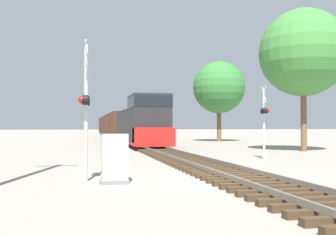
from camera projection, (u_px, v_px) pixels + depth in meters
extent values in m
plane|color=gray|center=(242.00, 181.00, 12.71)|extent=(400.00, 400.00, 0.00)
cube|color=#42301E|center=(326.00, 206.00, 8.31)|extent=(2.60, 0.22, 0.16)
cube|color=#42301E|center=(310.00, 201.00, 8.90)|extent=(2.60, 0.22, 0.16)
cube|color=#42301E|center=(296.00, 196.00, 9.49)|extent=(2.60, 0.22, 0.16)
cube|color=#42301E|center=(284.00, 192.00, 10.07)|extent=(2.60, 0.22, 0.16)
cube|color=#42301E|center=(273.00, 188.00, 10.66)|extent=(2.60, 0.22, 0.16)
cube|color=#42301E|center=(263.00, 185.00, 11.25)|extent=(2.60, 0.22, 0.16)
cube|color=#42301E|center=(254.00, 182.00, 11.83)|extent=(2.60, 0.22, 0.16)
cube|color=#42301E|center=(246.00, 180.00, 12.42)|extent=(2.60, 0.22, 0.16)
cube|color=#42301E|center=(238.00, 177.00, 13.00)|extent=(2.60, 0.22, 0.16)
cube|color=#42301E|center=(232.00, 175.00, 13.59)|extent=(2.60, 0.22, 0.16)
cube|color=#42301E|center=(226.00, 173.00, 14.18)|extent=(2.60, 0.22, 0.16)
cube|color=#42301E|center=(220.00, 171.00, 14.76)|extent=(2.60, 0.22, 0.16)
cube|color=#42301E|center=(215.00, 169.00, 15.35)|extent=(2.60, 0.22, 0.16)
cube|color=#42301E|center=(210.00, 168.00, 15.93)|extent=(2.60, 0.22, 0.16)
cube|color=#42301E|center=(205.00, 166.00, 16.52)|extent=(2.60, 0.22, 0.16)
cube|color=#42301E|center=(201.00, 165.00, 17.11)|extent=(2.60, 0.22, 0.16)
cube|color=#42301E|center=(197.00, 164.00, 17.69)|extent=(2.60, 0.22, 0.16)
cube|color=#42301E|center=(194.00, 162.00, 18.28)|extent=(2.60, 0.22, 0.16)
cube|color=#42301E|center=(190.00, 161.00, 18.87)|extent=(2.60, 0.22, 0.16)
cube|color=#42301E|center=(187.00, 160.00, 19.45)|extent=(2.60, 0.22, 0.16)
cube|color=#42301E|center=(184.00, 159.00, 20.04)|extent=(2.60, 0.22, 0.16)
cube|color=#42301E|center=(181.00, 158.00, 20.62)|extent=(2.60, 0.22, 0.16)
cube|color=#42301E|center=(178.00, 157.00, 21.21)|extent=(2.60, 0.22, 0.16)
cube|color=#42301E|center=(176.00, 157.00, 21.80)|extent=(2.60, 0.22, 0.16)
cube|color=#42301E|center=(173.00, 156.00, 22.38)|extent=(2.60, 0.22, 0.16)
cube|color=#42301E|center=(171.00, 155.00, 22.97)|extent=(2.60, 0.22, 0.16)
cube|color=#42301E|center=(169.00, 154.00, 23.56)|extent=(2.60, 0.22, 0.16)
cube|color=#42301E|center=(167.00, 154.00, 24.14)|extent=(2.60, 0.22, 0.16)
cube|color=#42301E|center=(165.00, 153.00, 24.73)|extent=(2.60, 0.22, 0.16)
cube|color=#42301E|center=(163.00, 152.00, 25.31)|extent=(2.60, 0.22, 0.16)
cube|color=#42301E|center=(161.00, 152.00, 25.90)|extent=(2.60, 0.22, 0.16)
cube|color=#42301E|center=(159.00, 151.00, 26.49)|extent=(2.60, 0.22, 0.16)
cube|color=#42301E|center=(158.00, 151.00, 27.07)|extent=(2.60, 0.22, 0.16)
cube|color=#42301E|center=(156.00, 150.00, 27.66)|extent=(2.60, 0.22, 0.16)
cube|color=#42301E|center=(155.00, 150.00, 28.25)|extent=(2.60, 0.22, 0.16)
cube|color=#42301E|center=(153.00, 149.00, 28.83)|extent=(2.60, 0.22, 0.16)
cube|color=#42301E|center=(152.00, 149.00, 29.42)|extent=(2.60, 0.22, 0.16)
cube|color=#42301E|center=(150.00, 148.00, 30.00)|extent=(2.60, 0.22, 0.16)
cube|color=#42301E|center=(149.00, 148.00, 30.59)|extent=(2.60, 0.22, 0.16)
cube|color=#42301E|center=(148.00, 147.00, 31.18)|extent=(2.60, 0.22, 0.16)
cube|color=#42301E|center=(147.00, 147.00, 31.76)|extent=(2.60, 0.22, 0.16)
cube|color=slate|center=(221.00, 174.00, 12.56)|extent=(0.07, 160.00, 0.15)
cube|color=slate|center=(262.00, 173.00, 12.87)|extent=(0.07, 160.00, 0.15)
cube|color=#232326|center=(133.00, 126.00, 40.07)|extent=(2.44, 13.60, 3.04)
cube|color=#232326|center=(149.00, 120.00, 30.78)|extent=(2.87, 4.27, 3.90)
cube|color=black|center=(149.00, 103.00, 30.81)|extent=(2.90, 4.32, 0.86)
cube|color=red|center=(154.00, 137.00, 28.66)|extent=(2.87, 1.94, 1.37)
cube|color=red|center=(137.00, 140.00, 37.19)|extent=(2.93, 19.04, 0.24)
cube|color=black|center=(148.00, 142.00, 31.02)|extent=(1.58, 2.20, 1.00)
cube|color=black|center=(130.00, 138.00, 43.36)|extent=(1.58, 2.20, 1.00)
cube|color=#4C2819|center=(120.00, 125.00, 55.32)|extent=(2.73, 14.38, 3.36)
cube|color=black|center=(123.00, 136.00, 50.72)|extent=(1.58, 2.20, 0.90)
cube|color=black|center=(117.00, 135.00, 59.85)|extent=(1.58, 2.20, 0.90)
cube|color=#4C2819|center=(111.00, 125.00, 70.95)|extent=(2.73, 14.38, 3.36)
cube|color=black|center=(113.00, 134.00, 66.35)|extent=(1.58, 2.20, 0.90)
cube|color=black|center=(110.00, 133.00, 75.48)|extent=(1.58, 2.20, 0.90)
cube|color=#4C2819|center=(106.00, 125.00, 86.58)|extent=(2.73, 14.38, 3.36)
cube|color=black|center=(108.00, 133.00, 81.98)|extent=(1.58, 2.20, 0.90)
cube|color=black|center=(105.00, 132.00, 91.11)|extent=(1.58, 2.20, 0.90)
cylinder|color=silver|center=(86.00, 114.00, 12.65)|extent=(0.12, 0.12, 4.35)
cube|color=white|center=(86.00, 56.00, 12.69)|extent=(0.10, 0.93, 0.93)
cube|color=white|center=(86.00, 56.00, 12.69)|extent=(0.10, 0.93, 0.93)
cube|color=black|center=(86.00, 101.00, 12.66)|extent=(0.12, 0.86, 0.06)
cylinder|color=black|center=(87.00, 101.00, 13.01)|extent=(0.20, 0.31, 0.30)
sphere|color=red|center=(84.00, 101.00, 12.99)|extent=(0.26, 0.26, 0.26)
cylinder|color=black|center=(86.00, 101.00, 12.66)|extent=(0.20, 0.31, 0.30)
sphere|color=red|center=(83.00, 100.00, 12.65)|extent=(0.26, 0.26, 0.26)
cylinder|color=black|center=(85.00, 100.00, 12.31)|extent=(0.20, 0.31, 0.30)
sphere|color=red|center=(82.00, 100.00, 12.30)|extent=(0.26, 0.26, 0.26)
cube|color=white|center=(86.00, 73.00, 12.68)|extent=(0.05, 0.32, 0.20)
cylinder|color=silver|center=(264.00, 124.00, 21.18)|extent=(0.12, 0.12, 3.76)
cube|color=white|center=(264.00, 95.00, 21.21)|extent=(0.25, 0.91, 0.93)
cube|color=white|center=(264.00, 95.00, 21.21)|extent=(0.25, 0.91, 0.93)
cube|color=black|center=(264.00, 111.00, 21.20)|extent=(0.26, 0.85, 0.06)
cylinder|color=black|center=(265.00, 111.00, 20.85)|extent=(0.25, 0.33, 0.30)
sphere|color=red|center=(267.00, 111.00, 20.84)|extent=(0.26, 0.26, 0.26)
cylinder|color=black|center=(264.00, 111.00, 21.20)|extent=(0.25, 0.33, 0.30)
sphere|color=red|center=(266.00, 111.00, 21.19)|extent=(0.26, 0.26, 0.26)
cylinder|color=black|center=(263.00, 111.00, 21.55)|extent=(0.25, 0.33, 0.30)
sphere|color=red|center=(264.00, 111.00, 21.54)|extent=(0.26, 0.26, 0.26)
cube|color=white|center=(264.00, 105.00, 21.20)|extent=(0.10, 0.32, 0.20)
cube|color=slate|center=(115.00, 181.00, 12.16)|extent=(0.87, 0.68, 0.12)
cube|color=#BCBCBF|center=(115.00, 157.00, 12.17)|extent=(0.79, 0.62, 1.41)
cylinder|color=brown|center=(304.00, 115.00, 27.74)|extent=(0.42, 0.42, 5.13)
sphere|color=#3D7F38|center=(303.00, 53.00, 27.84)|extent=(6.22, 6.22, 6.22)
cylinder|color=brown|center=(219.00, 122.00, 45.80)|extent=(0.52, 0.52, 4.49)
sphere|color=#337533|center=(219.00, 87.00, 45.89)|extent=(6.09, 6.09, 6.09)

